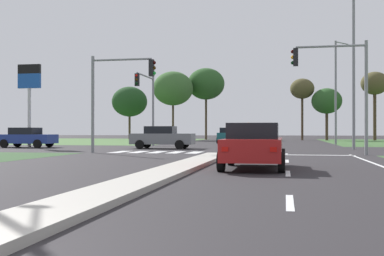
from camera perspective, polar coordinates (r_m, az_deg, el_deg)
The scene contains 32 objects.
ground_plane at distance 33.55m, azimuth 4.99°, elevation -2.52°, with size 200.00×200.00×0.00m, color #282628.
grass_verge_far_left at distance 64.69m, azimuth -15.72°, elevation -1.44°, with size 35.00×35.00×0.01m, color #476B38.
median_island_near at distance 14.80m, azimuth -2.55°, elevation -5.05°, with size 1.20×22.00×0.14m, color #ADA89E.
median_island_far at distance 58.46m, azimuth 7.49°, elevation -1.51°, with size 1.20×36.00×0.14m, color gray.
lane_dash_near at distance 9.00m, azimuth 11.38°, elevation -8.53°, with size 0.14×2.00×0.01m, color silver.
lane_dash_second at distance 14.96m, azimuth 11.16°, elevation -5.24°, with size 0.14×2.00×0.01m, color silver.
lane_dash_third at distance 20.95m, azimuth 11.07°, elevation -3.83°, with size 0.14×2.00×0.01m, color silver.
lane_dash_fourth at distance 26.94m, azimuth 11.02°, elevation -3.04°, with size 0.14×2.00×0.01m, color silver.
stop_bar_near at distance 26.39m, azimuth 11.67°, elevation -3.10°, with size 6.40×0.50×0.01m, color silver.
crosswalk_bar_near at distance 29.84m, azimuth -8.39°, elevation -2.78°, with size 0.70×2.80×0.01m, color silver.
crosswalk_bar_second at distance 29.48m, azimuth -6.28°, elevation -2.81°, with size 0.70×2.80×0.01m, color silver.
crosswalk_bar_third at distance 29.17m, azimuth -4.11°, elevation -2.84°, with size 0.70×2.80×0.01m, color silver.
crosswalk_bar_fourth at distance 28.89m, azimuth -1.91°, elevation -2.87°, with size 0.70×2.80×0.01m, color silver.
crosswalk_bar_fifth at distance 28.66m, azimuth 0.34°, elevation -2.89°, with size 0.70×2.80×0.01m, color silver.
car_red_near at distance 16.63m, azimuth 7.24°, elevation -2.04°, with size 2.09×4.54×1.54m.
car_black_second at distance 60.39m, azimuth 5.51°, elevation -0.81°, with size 2.07×4.23×1.49m.
car_grey_third at distance 35.04m, azimuth -3.51°, elevation -1.08°, with size 4.53×2.00×1.61m.
car_teal_fourth at distance 50.39m, azimuth 4.29°, elevation -0.85°, with size 2.04×4.53×1.60m.
car_blue_fifth at distance 39.39m, azimuth -18.77°, elevation -1.04°, with size 4.31×2.09×1.53m.
traffic_signal_near_right at distance 27.05m, azimuth 16.89°, elevation 5.62°, with size 3.97×0.32×6.03m.
traffic_signal_near_left at distance 28.55m, azimuth -9.00°, elevation 4.80°, with size 3.90×0.32×5.64m.
traffic_signal_far_left at distance 39.88m, azimuth -5.24°, elevation 3.70°, with size 0.32×4.90×5.93m.
street_lamp_second at distance 35.40m, azimuth 18.12°, elevation 7.35°, with size 2.43×1.41×10.82m.
street_lamp_third at distance 47.53m, azimuth 16.60°, elevation 4.65°, with size 1.70×1.87×9.67m.
pedestrian_at_median at distance 43.82m, azimuth 6.62°, elevation -0.29°, with size 0.34×0.34×1.91m.
fuel_price_totem at distance 38.83m, azimuth -18.50°, elevation 4.61°, with size 1.80×0.24×6.30m.
treeline_near at distance 75.30m, azimuth -7.32°, elevation 3.07°, with size 5.41×5.41×8.04m.
treeline_second at distance 68.19m, azimuth -2.24°, elevation 4.63°, with size 5.59×5.59×9.56m.
treeline_third at distance 71.07m, azimuth 1.65°, elevation 5.17°, with size 5.38×5.38×10.39m.
treeline_fourth at distance 68.05m, azimuth 12.77°, elevation 4.45°, with size 3.25×3.25×8.39m.
treeline_fifth at distance 67.58m, azimuth 15.49°, elevation 3.04°, with size 4.01×4.01×6.97m.
treeline_sixth at distance 68.78m, azimuth 20.60°, elevation 4.83°, with size 3.56×3.56×9.07m.
Camera 1 is at (3.42, -3.35, 1.29)m, focal length 45.57 mm.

